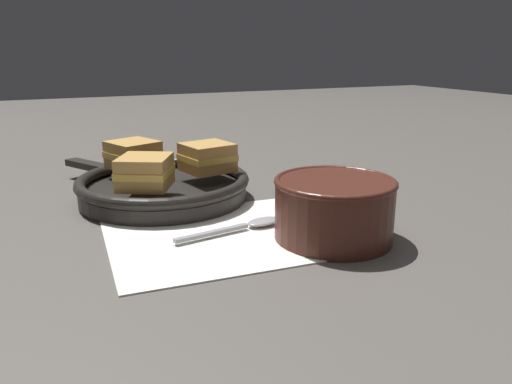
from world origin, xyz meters
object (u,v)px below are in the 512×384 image
at_px(skillet, 163,187).
at_px(sandwich_near_left, 207,157).
at_px(sandwich_far_left, 145,172).
at_px(soup_bowl, 334,205).
at_px(spoon, 249,225).
at_px(sandwich_near_right, 133,155).

bearing_deg(skillet, sandwich_near_left, -4.59).
bearing_deg(sandwich_near_left, sandwich_far_left, -153.22).
height_order(skillet, sandwich_near_left, sandwich_near_left).
height_order(soup_bowl, spoon, soup_bowl).
bearing_deg(sandwich_near_left, spoon, -91.07).
xyz_separation_m(spoon, sandwich_near_left, (0.00, 0.18, 0.06)).
xyz_separation_m(sandwich_near_right, sandwich_far_left, (-0.01, -0.13, 0.00)).
height_order(spoon, sandwich_near_left, sandwich_near_left).
bearing_deg(spoon, sandwich_near_right, 103.37).
distance_m(soup_bowl, sandwich_far_left, 0.28).
height_order(sandwich_near_left, sandwich_far_left, same).
bearing_deg(sandwich_far_left, soup_bowl, -44.74).
relative_size(soup_bowl, skillet, 0.42).
relative_size(soup_bowl, sandwich_far_left, 1.53).
distance_m(skillet, sandwich_near_right, 0.08).
height_order(spoon, sandwich_near_right, sandwich_near_right).
xyz_separation_m(spoon, sandwich_near_right, (-0.10, 0.25, 0.06)).
relative_size(spoon, sandwich_near_left, 1.75).
bearing_deg(skillet, spoon, -68.98).
distance_m(spoon, sandwich_far_left, 0.18).
distance_m(sandwich_near_left, sandwich_near_right, 0.13).
bearing_deg(soup_bowl, sandwich_far_left, 135.26).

